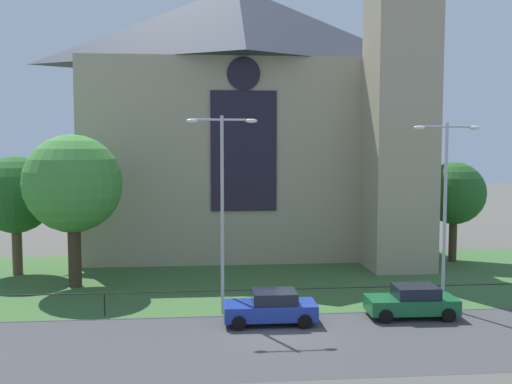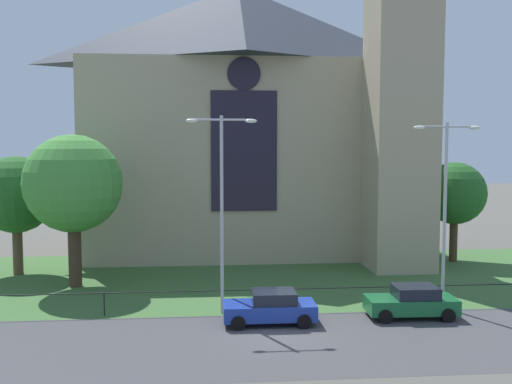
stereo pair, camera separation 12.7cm
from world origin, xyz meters
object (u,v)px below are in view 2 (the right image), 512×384
Objects in this scene: church_building at (249,116)px; streetlamp_near at (222,191)px; tree_left_near at (73,184)px; tree_right_far at (455,194)px; parked_car_green at (412,302)px; parked_car_blue at (270,307)px; tree_left_far at (16,195)px; streetlamp_far at (445,193)px.

church_building is 17.42m from streetlamp_near.
church_building reaches higher than tree_left_near.
parked_car_green is at bearing -120.77° from tree_right_far.
parked_car_green is at bearing -24.06° from tree_left_near.
tree_left_near is (-10.88, -10.42, -4.37)m from church_building.
tree_left_far is at bearing -37.94° from parked_car_blue.
tree_right_far reaches higher than parked_car_blue.
tree_right_far is 12.54m from streetlamp_far.
streetlamp_far is at bearing -144.08° from parked_car_green.
tree_right_far is at bearing -119.07° from parked_car_green.
parked_car_green is at bearing -27.60° from tree_left_far.
streetlamp_near is at bearing 180.00° from streetlamp_far.
parked_car_green is at bearing -145.78° from streetlamp_far.
tree_left_near is at bearing -136.24° from church_building.
streetlamp_near is at bearing -39.63° from parked_car_blue.
parked_car_green is (6.31, -18.10, -9.53)m from church_building.
tree_right_far reaches higher than parked_car_green.
tree_left_far is 1.77× the size of parked_car_blue.
parked_car_green is (6.79, 0.36, 0.00)m from parked_car_blue.
streetlamp_near is 5.90m from parked_car_blue.
tree_left_near reaches higher than tree_left_far.
streetlamp_far is (19.29, -6.25, -0.11)m from tree_left_near.
parked_car_blue is at bearing -137.72° from tree_right_far.
streetlamp_far is 2.20× the size of parked_car_blue.
streetlamp_near reaches higher than tree_left_far.
parked_car_green is (21.46, -11.22, -4.26)m from tree_left_far.
parked_car_blue is at bearing -39.99° from streetlamp_near.
tree_left_far is 29.04m from tree_right_far.
tree_left_far is 19.16m from parked_car_blue.
streetlamp_near is (-2.62, -16.67, -4.33)m from church_building.
parked_car_green is (17.19, -7.67, -5.16)m from tree_left_near.
tree_right_far is (24.74, 5.00, -1.16)m from tree_left_near.
tree_left_far is 0.85× the size of tree_left_near.
parked_car_blue is 6.80m from parked_car_green.
streetlamp_far is at bearing -168.25° from parked_car_blue.
streetlamp_near is 11.03m from streetlamp_far.
tree_left_near is 20.28m from streetlamp_far.
tree_left_near is (4.27, -3.54, 0.90)m from tree_left_far.
parked_car_green is at bearing -70.79° from church_building.
tree_right_far is 0.75× the size of streetlamp_far.
church_building is 2.73× the size of streetlamp_near.
church_building reaches higher than tree_left_far.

